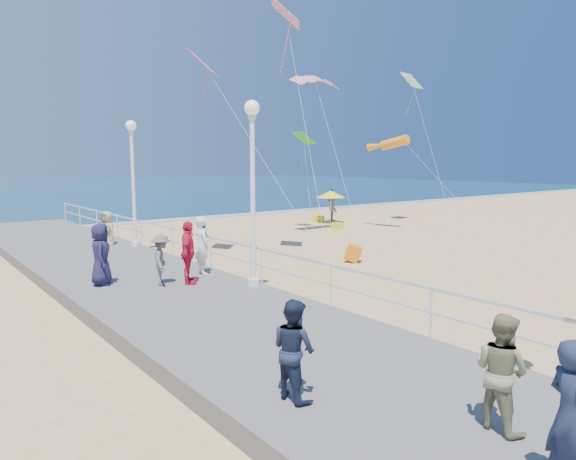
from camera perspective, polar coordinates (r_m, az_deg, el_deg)
ground at (r=18.70m, az=9.89°, el=-4.88°), size 160.00×160.00×0.00m
ocean at (r=78.48m, az=-28.09°, el=3.80°), size 160.00×90.00×0.05m
surf_line at (r=35.63m, az=-15.36°, el=0.93°), size 160.00×1.20×0.04m
boardwalk at (r=14.15m, az=-11.13°, el=-8.14°), size 5.00×44.00×0.40m
railing at (r=15.14m, az=-2.94°, el=-2.89°), size 0.05×42.00×0.55m
lamp_post_mid at (r=14.72m, az=-3.96°, el=6.25°), size 0.44×0.44×5.32m
lamp_post_far at (r=22.74m, az=-16.88°, el=6.41°), size 0.44×0.44×5.32m
woman_holding_toddler at (r=16.72m, az=-9.53°, el=-1.69°), size 0.52×0.73×1.87m
toddler_held at (r=16.88m, az=-9.35°, el=-0.60°), size 0.32×0.39×0.75m
spectator_0 at (r=6.61m, az=28.91°, el=-17.78°), size 0.67×0.76×1.75m
spectator_1 at (r=7.71m, az=22.58°, el=-14.31°), size 0.68×0.83×1.61m
spectator_2 at (r=15.51m, az=-13.87°, el=-3.23°), size 0.95×1.12×1.50m
spectator_3 at (r=15.45m, az=-11.04°, el=-2.48°), size 1.01×1.17×1.88m
spectator_4 at (r=15.99m, az=-20.09°, el=-2.56°), size 0.86×1.04×1.82m
spectator_7 at (r=8.00m, az=0.64°, el=-13.10°), size 0.62×0.78×1.56m
beach_walker_a at (r=34.80m, az=5.03°, el=2.56°), size 1.20×1.43×1.92m
beach_walker_b at (r=43.97m, az=4.87°, el=3.47°), size 1.08×0.82×1.70m
beach_walker_c at (r=23.79m, az=-19.40°, el=-0.24°), size 0.81×1.04×1.88m
box_kite at (r=20.71m, az=7.27°, el=-2.76°), size 0.86×0.90×0.74m
beach_umbrella at (r=33.53m, az=4.77°, el=4.00°), size 1.90×1.90×2.14m
beach_chair_left at (r=34.50m, az=3.40°, el=1.26°), size 0.55×0.55×0.40m
beach_chair_right at (r=30.55m, az=5.48°, el=0.42°), size 0.55×0.55×0.40m
kite_parafoil at (r=28.16m, az=3.12°, el=16.46°), size 2.98×0.94×0.65m
kite_windsock at (r=30.73m, az=11.78°, el=9.49°), size 1.05×2.90×1.13m
kite_diamond_pink at (r=21.56m, az=-9.40°, el=17.85°), size 1.65×1.67×0.93m
kite_diamond_multi at (r=34.46m, az=13.56°, el=15.85°), size 1.52×1.16×1.03m
kite_diamond_green at (r=30.44m, az=1.75°, el=10.17°), size 1.04×1.21×0.66m
kite_diamond_redwhite at (r=21.78m, az=-0.29°, el=22.92°), size 1.75×1.80×0.96m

